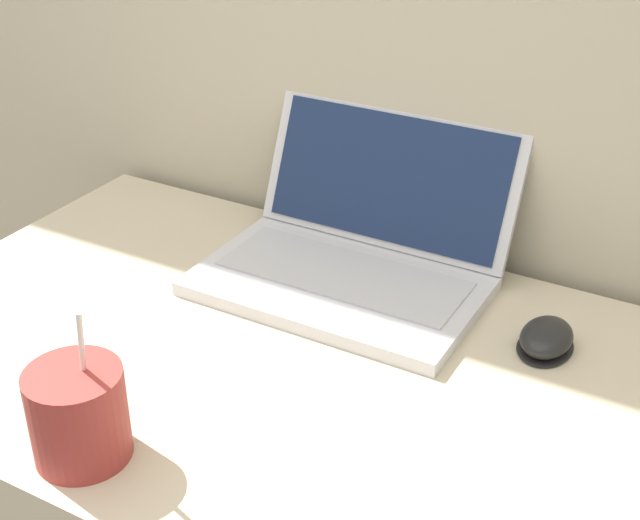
{
  "coord_description": "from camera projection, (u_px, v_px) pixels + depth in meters",
  "views": [
    {
      "loc": [
        0.48,
        -0.44,
        1.35
      ],
      "look_at": [
        -0.02,
        0.44,
        0.79
      ],
      "focal_mm": 50.0,
      "sensor_mm": 36.0,
      "label": 1
    }
  ],
  "objects": [
    {
      "name": "laptop",
      "position": [
        356.0,
        248.0,
        1.25
      ],
      "size": [
        0.39,
        0.32,
        0.21
      ],
      "color": "silver",
      "rests_on": "desk"
    },
    {
      "name": "drink_cup",
      "position": [
        78.0,
        413.0,
        0.92
      ],
      "size": [
        0.1,
        0.1,
        0.19
      ],
      "color": "#9E332D",
      "rests_on": "desk"
    },
    {
      "name": "computer_mouse",
      "position": [
        546.0,
        339.0,
        1.1
      ],
      "size": [
        0.07,
        0.09,
        0.04
      ],
      "color": "black",
      "rests_on": "desk"
    }
  ]
}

